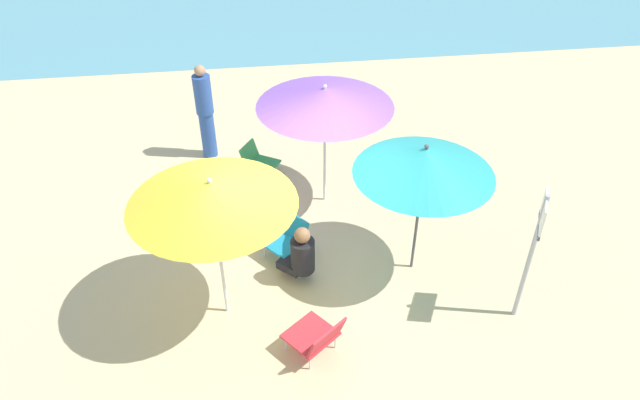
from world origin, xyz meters
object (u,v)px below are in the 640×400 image
Objects in this scene: beach_chair_a at (287,236)px; beach_chair_c at (258,160)px; umbrella_teal at (425,161)px; person_a at (205,112)px; person_b at (301,255)px; umbrella_yellow at (211,194)px; umbrella_purple at (325,97)px; warning_sign at (535,239)px; beach_chair_b at (317,336)px.

beach_chair_c is (-0.33, 2.14, -0.04)m from beach_chair_a.
umbrella_teal is 1.17× the size of person_a.
umbrella_teal reaches higher than person_b.
umbrella_yellow is 2.94× the size of beach_chair_a.
umbrella_purple is 2.86× the size of beach_chair_a.
beach_chair_a is at bearing -119.66° from umbrella_purple.
beach_chair_a is 0.79× the size of person_b.
umbrella_teal is at bearing 162.82° from warning_sign.
person_a is 1.90× the size of person_b.
umbrella_purple is at bearing 54.47° from umbrella_yellow.
beach_chair_a is 2.17m from beach_chair_c.
warning_sign is at bearing -112.51° from person_a.
person_a is at bearing -25.96° from person_b.
warning_sign is (2.66, 0.30, 0.97)m from beach_chair_b.
warning_sign is (1.12, -1.06, -0.51)m from umbrella_teal.
beach_chair_a is 0.89× the size of beach_chair_b.
person_a is at bearing -106.93° from beach_chair_a.
beach_chair_a reaches higher than beach_chair_c.
person_b is 0.48× the size of warning_sign.
beach_chair_c is 1.28m from person_a.
umbrella_yellow is 2.12m from beach_chair_b.
person_b is at bearing -133.70° from person_a.
umbrella_yellow is 1.22× the size of person_a.
warning_sign is (3.75, -0.55, -0.63)m from umbrella_yellow.
beach_chair_b is at bearing -138.65° from umbrella_teal.
person_a is at bearing 139.30° from umbrella_purple.
person_a is at bearing 94.12° from umbrella_yellow.
person_a is at bearing 170.43° from beach_chair_c.
umbrella_purple is at bearing -64.91° from person_b.
umbrella_yellow is at bearing 67.41° from person_b.
umbrella_teal is 0.99× the size of umbrella_purple.
umbrella_yellow is at bearing -169.17° from umbrella_teal.
umbrella_yellow reaches higher than person_b.
warning_sign reaches higher than beach_chair_c.
umbrella_teal is at bearing -113.98° from person_a.
beach_chair_c is 4.99m from warning_sign.
person_b is at bearing 65.16° from beach_chair_a.
person_a is (-1.18, 2.89, 0.56)m from beach_chair_a.
warning_sign is (2.85, -1.56, 0.96)m from beach_chair_a.
umbrella_purple is 2.55× the size of beach_chair_b.
person_a is at bearing 158.55° from warning_sign.
warning_sign is at bearing -52.75° from umbrella_purple.
umbrella_purple reaches higher than umbrella_teal.
beach_chair_c is 0.37× the size of warning_sign.
person_b is (1.04, 0.47, -1.49)m from umbrella_yellow.
beach_chair_b is at bearing -50.81° from beach_chair_c.
umbrella_teal is 2.22× the size of person_b.
umbrella_yellow reaches higher than beach_chair_c.
umbrella_yellow is at bearing -125.53° from umbrella_purple.
umbrella_yellow is 2.97× the size of beach_chair_c.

